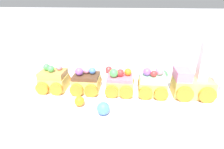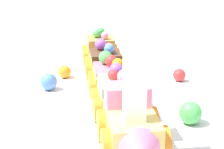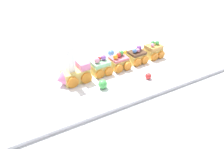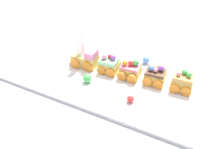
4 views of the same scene
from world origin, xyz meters
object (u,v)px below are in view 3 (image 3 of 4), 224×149
cake_car_chocolate (137,56)px  gumball_green (103,84)px  cake_car_strawberry (119,62)px  gumball_red (148,76)px  gumball_orange (126,53)px  gumball_blue (111,53)px  cake_car_mint (100,67)px  cake_train_locomotive (74,73)px  cake_car_caramel (153,51)px

cake_car_chocolate → gumball_green: 0.22m
cake_car_strawberry → gumball_red: (-0.05, 0.12, -0.01)m
gumball_orange → gumball_blue: 0.06m
cake_car_mint → cake_car_strawberry: size_ratio=1.00×
cake_car_chocolate → gumball_orange: size_ratio=3.26×
cake_car_chocolate → gumball_red: (0.04, 0.12, -0.01)m
gumball_green → gumball_orange: (-0.19, -0.17, -0.00)m
cake_car_mint → cake_car_strawberry: 0.08m
cake_train_locomotive → gumball_orange: bearing=-164.9°
cake_car_mint → cake_car_caramel: (-0.25, -0.01, -0.00)m
cake_car_mint → gumball_green: (0.04, 0.09, -0.01)m
cake_car_caramel → gumball_green: (0.28, 0.10, -0.01)m
cake_car_strawberry → cake_car_caramel: 0.17m
cake_car_mint → gumball_green: cake_car_mint is taller
cake_car_strawberry → cake_car_caramel: size_ratio=1.00×
cake_train_locomotive → cake_car_mint: (-0.10, -0.01, -0.01)m
cake_train_locomotive → cake_car_mint: size_ratio=1.77×
gumball_orange → cake_car_caramel: bearing=143.7°
cake_train_locomotive → gumball_orange: size_ratio=5.78×
cake_car_caramel → gumball_red: bearing=43.4°
cake_car_strawberry → gumball_blue: 0.10m
cake_train_locomotive → cake_car_mint: 0.10m
cake_train_locomotive → cake_car_strawberry: size_ratio=1.77×
cake_train_locomotive → gumball_orange: 0.27m
cake_car_caramel → gumball_blue: bearing=-34.1°
cake_car_caramel → gumball_orange: (0.09, -0.07, -0.01)m
cake_car_strawberry → gumball_orange: bearing=-139.8°
gumball_blue → gumball_green: bearing=54.5°
cake_car_mint → cake_car_caramel: same height
cake_train_locomotive → cake_car_chocolate: size_ratio=1.77×
cake_car_strawberry → gumball_blue: (-0.02, -0.10, -0.01)m
cake_train_locomotive → gumball_red: size_ratio=5.93×
cake_train_locomotive → gumball_blue: 0.23m
gumball_green → gumball_orange: 0.26m
gumball_red → gumball_blue: size_ratio=0.81×
gumball_red → gumball_blue: gumball_blue is taller
cake_car_chocolate → gumball_blue: bearing=-59.5°
gumball_green → cake_car_strawberry: bearing=-140.8°
cake_car_caramel → gumball_orange: bearing=-39.6°
gumball_blue → cake_car_mint: bearing=45.5°
gumball_red → cake_car_strawberry: bearing=-67.6°
gumball_orange → gumball_blue: (0.06, -0.02, 0.00)m
cake_car_mint → cake_car_caramel: 0.25m
cake_train_locomotive → cake_car_chocolate: (-0.26, -0.02, -0.01)m
cake_car_mint → cake_car_strawberry: cake_car_mint is taller
cake_car_strawberry → gumball_green: size_ratio=2.46×
cake_car_chocolate → cake_car_caramel: size_ratio=1.00×
cake_train_locomotive → cake_car_mint: bearing=180.0°
cake_train_locomotive → gumball_red: (-0.23, 0.11, -0.02)m
gumball_orange → gumball_red: bearing=81.0°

